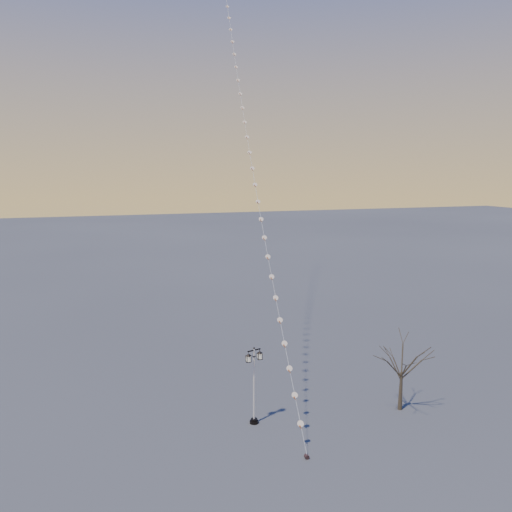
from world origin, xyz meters
name	(u,v)px	position (x,y,z in m)	size (l,w,h in m)	color
ground	(316,450)	(0.00, 0.00, 0.00)	(300.00, 300.00, 0.00)	#4C4C4C
street_lamp	(254,382)	(-2.06, 3.67, 2.46)	(1.10, 0.59, 4.45)	black
bare_tree	(402,362)	(6.68, 2.48, 2.95)	(2.57, 2.57, 4.26)	#3D3323
kite_train	(245,94)	(2.34, 19.27, 20.19)	(6.78, 40.27, 40.55)	black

